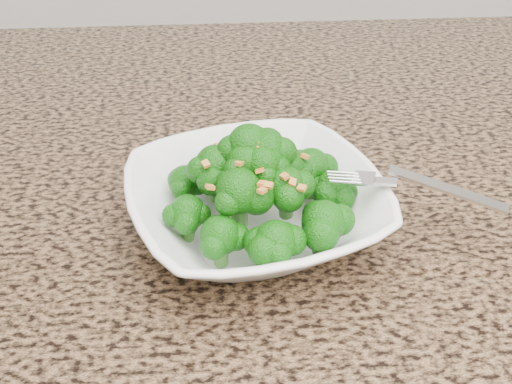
{
  "coord_description": "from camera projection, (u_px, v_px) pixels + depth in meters",
  "views": [
    {
      "loc": [
        -0.13,
        -0.31,
        1.31
      ],
      "look_at": [
        -0.09,
        0.21,
        0.95
      ],
      "focal_mm": 45.0,
      "sensor_mm": 36.0,
      "label": 1
    }
  ],
  "objects": [
    {
      "name": "garlic_topping",
      "position": [
        256.0,
        113.0,
        0.58
      ],
      "size": [
        0.13,
        0.13,
        0.01
      ],
      "primitive_type": null,
      "color": "orange",
      "rests_on": "broccoli_pile"
    },
    {
      "name": "broccoli_pile",
      "position": [
        256.0,
        150.0,
        0.6
      ],
      "size": [
        0.22,
        0.22,
        0.07
      ],
      "primitive_type": null,
      "color": "#13610B",
      "rests_on": "bowl"
    },
    {
      "name": "bowl",
      "position": [
        256.0,
        208.0,
        0.64
      ],
      "size": [
        0.31,
        0.31,
        0.06
      ],
      "primitive_type": "imported",
      "rotation": [
        0.0,
        0.0,
        0.27
      ],
      "color": "white",
      "rests_on": "granite_counter"
    },
    {
      "name": "fork",
      "position": [
        389.0,
        181.0,
        0.61
      ],
      "size": [
        0.19,
        0.1,
        0.01
      ],
      "primitive_type": null,
      "rotation": [
        0.0,
        0.0,
        -0.36
      ],
      "color": "silver",
      "rests_on": "bowl"
    },
    {
      "name": "granite_counter",
      "position": [
        330.0,
        189.0,
        0.75
      ],
      "size": [
        1.64,
        1.04,
        0.03
      ],
      "primitive_type": "cube",
      "color": "brown",
      "rests_on": "cabinet"
    }
  ]
}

